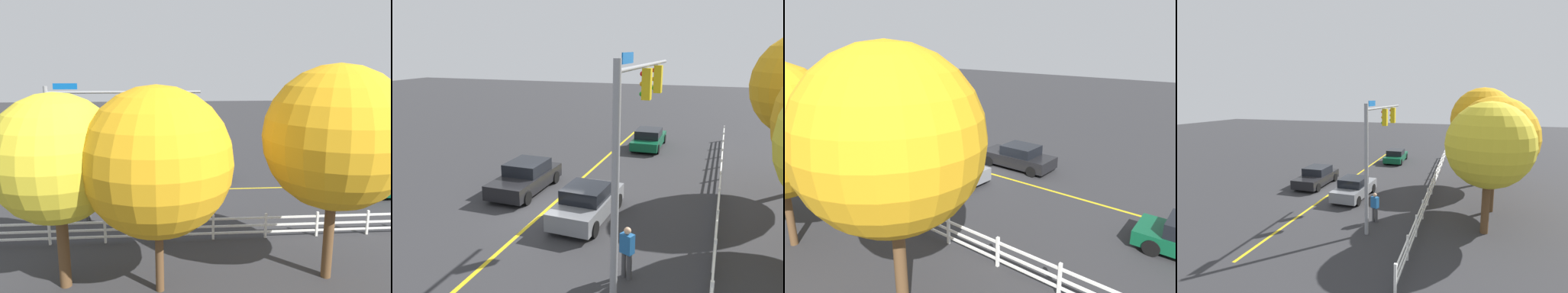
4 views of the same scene
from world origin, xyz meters
The scene contains 8 objects.
ground_plane centered at (0.00, 0.00, 0.00)m, with size 120.00×120.00×0.00m, color #2D2D30.
lane_center_stripe centered at (-4.00, 0.00, 0.00)m, with size 28.00×0.16×0.01m, color gold.
signal_assembly centered at (3.43, 4.58, 4.79)m, with size 7.27×0.38×6.79m.
car_1 centered at (-1.55, -1.97, 0.70)m, with size 4.54×2.01×1.47m.
car_2 centered at (0.47, 1.97, 0.69)m, with size 4.45×2.03×1.47m.
pedestrian centered at (4.11, 4.55, 0.93)m, with size 0.40×0.47×1.69m.
white_rail_fence centered at (-3.00, 7.07, 0.60)m, with size 26.10×0.10×1.15m.
tree_0 centered at (-5.57, 10.47, 5.19)m, with size 4.99×4.99×7.70m.
Camera 3 is at (-12.81, 15.84, 7.65)m, focal length 32.55 mm.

